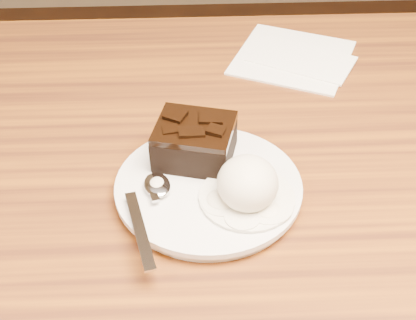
{
  "coord_description": "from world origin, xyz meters",
  "views": [
    {
      "loc": [
        -0.12,
        -0.47,
        1.19
      ],
      "look_at": [
        -0.1,
        0.0,
        0.79
      ],
      "focal_mm": 52.35,
      "sensor_mm": 36.0,
      "label": 1
    }
  ],
  "objects_px": {
    "ice_cream_scoop": "(248,183)",
    "napkin": "(293,57)",
    "plate": "(208,189)",
    "spoon": "(157,186)",
    "brownie": "(195,144)"
  },
  "relations": [
    {
      "from": "ice_cream_scoop",
      "to": "napkin",
      "type": "bearing_deg",
      "value": 72.62
    },
    {
      "from": "ice_cream_scoop",
      "to": "napkin",
      "type": "distance_m",
      "value": 0.31
    },
    {
      "from": "spoon",
      "to": "napkin",
      "type": "relative_size",
      "value": 1.03
    },
    {
      "from": "plate",
      "to": "spoon",
      "type": "bearing_deg",
      "value": -173.43
    },
    {
      "from": "ice_cream_scoop",
      "to": "spoon",
      "type": "height_order",
      "value": "ice_cream_scoop"
    },
    {
      "from": "plate",
      "to": "napkin",
      "type": "distance_m",
      "value": 0.3
    },
    {
      "from": "brownie",
      "to": "spoon",
      "type": "distance_m",
      "value": 0.07
    },
    {
      "from": "ice_cream_scoop",
      "to": "napkin",
      "type": "height_order",
      "value": "ice_cream_scoop"
    },
    {
      "from": "ice_cream_scoop",
      "to": "spoon",
      "type": "relative_size",
      "value": 0.42
    },
    {
      "from": "spoon",
      "to": "ice_cream_scoop",
      "type": "bearing_deg",
      "value": -24.54
    },
    {
      "from": "brownie",
      "to": "ice_cream_scoop",
      "type": "distance_m",
      "value": 0.08
    },
    {
      "from": "spoon",
      "to": "napkin",
      "type": "bearing_deg",
      "value": 43.54
    },
    {
      "from": "plate",
      "to": "brownie",
      "type": "height_order",
      "value": "brownie"
    },
    {
      "from": "plate",
      "to": "spoon",
      "type": "xyz_separation_m",
      "value": [
        -0.05,
        -0.01,
        0.01
      ]
    },
    {
      "from": "plate",
      "to": "napkin",
      "type": "xyz_separation_m",
      "value": [
        0.13,
        0.27,
        -0.0
      ]
    }
  ]
}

